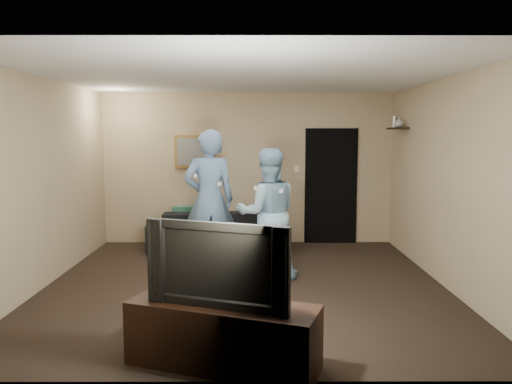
{
  "coord_description": "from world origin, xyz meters",
  "views": [
    {
      "loc": [
        0.12,
        -6.15,
        1.9
      ],
      "look_at": [
        0.14,
        0.3,
        1.15
      ],
      "focal_mm": 35.0,
      "sensor_mm": 36.0,
      "label": 1
    }
  ],
  "objects_px": {
    "sofa": "(216,228)",
    "television": "(222,262)",
    "wii_player_right": "(268,213)",
    "tv_console": "(223,337)",
    "wii_player_left": "(209,200)"
  },
  "relations": [
    {
      "from": "wii_player_right",
      "to": "tv_console",
      "type": "bearing_deg",
      "value": -99.6
    },
    {
      "from": "sofa",
      "to": "wii_player_right",
      "type": "xyz_separation_m",
      "value": [
        0.82,
        -1.72,
        0.53
      ]
    },
    {
      "from": "television",
      "to": "wii_player_left",
      "type": "bearing_deg",
      "value": 116.83
    },
    {
      "from": "tv_console",
      "to": "television",
      "type": "distance_m",
      "value": 0.63
    },
    {
      "from": "wii_player_left",
      "to": "sofa",
      "type": "bearing_deg",
      "value": 90.57
    },
    {
      "from": "television",
      "to": "wii_player_left",
      "type": "distance_m",
      "value": 3.07
    },
    {
      "from": "wii_player_right",
      "to": "sofa",
      "type": "bearing_deg",
      "value": 115.6
    },
    {
      "from": "sofa",
      "to": "television",
      "type": "relative_size",
      "value": 1.89
    },
    {
      "from": "sofa",
      "to": "television",
      "type": "distance_m",
      "value": 4.34
    },
    {
      "from": "sofa",
      "to": "tv_console",
      "type": "distance_m",
      "value": 4.31
    },
    {
      "from": "tv_console",
      "to": "wii_player_right",
      "type": "height_order",
      "value": "wii_player_right"
    },
    {
      "from": "tv_console",
      "to": "television",
      "type": "xyz_separation_m",
      "value": [
        0.0,
        0.0,
        0.63
      ]
    },
    {
      "from": "tv_console",
      "to": "wii_player_right",
      "type": "distance_m",
      "value": 2.68
    },
    {
      "from": "sofa",
      "to": "wii_player_left",
      "type": "relative_size",
      "value": 1.15
    },
    {
      "from": "sofa",
      "to": "television",
      "type": "height_order",
      "value": "television"
    }
  ]
}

